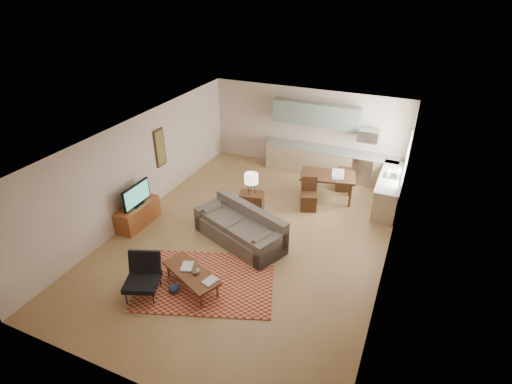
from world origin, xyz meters
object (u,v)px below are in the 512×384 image
at_px(coffee_table, 192,279).
at_px(console_table, 251,205).
at_px(sofa, 239,227).
at_px(tv_credenza, 138,214).
at_px(armchair, 142,279).
at_px(dining_table, 327,187).

xyz_separation_m(coffee_table, console_table, (0.02, 3.03, 0.16)).
distance_m(sofa, tv_credenza, 2.82).
bearing_deg(sofa, console_table, 121.41).
bearing_deg(armchair, tv_credenza, 109.05).
height_order(sofa, dining_table, sofa).
bearing_deg(coffee_table, tv_credenza, 173.34).
height_order(coffee_table, dining_table, dining_table).
xyz_separation_m(coffee_table, tv_credenza, (-2.59, 1.53, 0.09)).
height_order(console_table, dining_table, dining_table).
xyz_separation_m(tv_credenza, dining_table, (4.21, 3.30, 0.10)).
bearing_deg(console_table, armchair, -115.72).
xyz_separation_m(sofa, coffee_table, (-0.21, -1.90, -0.22)).
bearing_deg(console_table, sofa, -93.65).
bearing_deg(dining_table, sofa, -127.96).
bearing_deg(coffee_table, sofa, 107.62).
relative_size(tv_credenza, console_table, 1.74).
height_order(sofa, coffee_table, sofa).
relative_size(sofa, dining_table, 1.60).
bearing_deg(tv_credenza, armchair, -49.93).
distance_m(sofa, console_table, 1.15).
xyz_separation_m(sofa, tv_credenza, (-2.80, -0.37, -0.14)).
bearing_deg(dining_table, coffee_table, -120.80).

